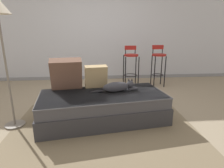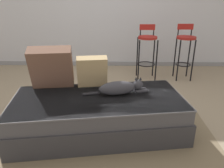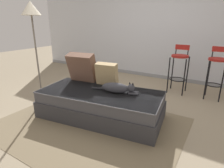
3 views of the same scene
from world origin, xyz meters
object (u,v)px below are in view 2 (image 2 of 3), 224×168
at_px(throw_pillow_corner, 52,67).
at_px(bar_stool_by_doorway, 185,45).
at_px(couch, 99,114).
at_px(bar_stool_near_window, 147,46).
at_px(cat, 120,88).
at_px(throw_pillow_middle, 92,71).

bearing_deg(throw_pillow_corner, bar_stool_by_doorway, 37.07).
distance_m(couch, bar_stool_near_window, 1.97).
relative_size(throw_pillow_corner, bar_stool_near_window, 0.53).
height_order(bar_stool_near_window, bar_stool_by_doorway, bar_stool_by_doorway).
bearing_deg(cat, couch, -157.12).
relative_size(cat, bar_stool_near_window, 0.75).
bearing_deg(couch, bar_stool_near_window, 66.95).
bearing_deg(cat, throw_pillow_middle, 145.71).
height_order(throw_pillow_middle, bar_stool_near_window, bar_stool_near_window).
bearing_deg(throw_pillow_middle, couch, -74.00).
bearing_deg(bar_stool_near_window, couch, -113.05).
distance_m(couch, throw_pillow_middle, 0.53).
height_order(couch, cat, cat).
relative_size(throw_pillow_corner, throw_pillow_middle, 1.36).
height_order(cat, bar_stool_by_doorway, bar_stool_by_doorway).
bearing_deg(throw_pillow_corner, cat, -11.43).
distance_m(throw_pillow_corner, cat, 0.84).
xyz_separation_m(couch, throw_pillow_middle, (-0.09, 0.33, 0.40)).
bearing_deg(throw_pillow_middle, bar_stool_by_doorway, 43.28).
relative_size(throw_pillow_corner, bar_stool_by_doorway, 0.52).
xyz_separation_m(throw_pillow_middle, bar_stool_near_window, (0.85, 1.45, -0.00)).
relative_size(couch, bar_stool_near_window, 2.01).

